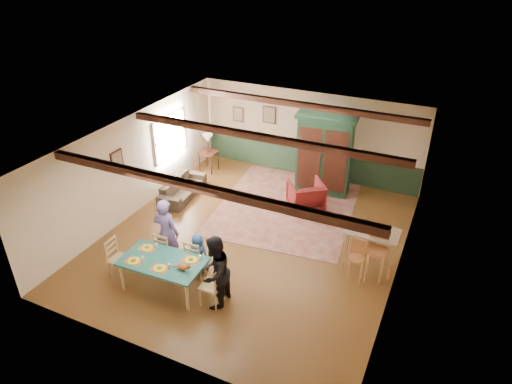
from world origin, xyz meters
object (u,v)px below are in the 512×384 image
at_px(armchair, 306,196).
at_px(counter_table, 370,249).
at_px(end_table, 209,161).
at_px(bar_stool_right, 376,257).
at_px(person_child, 198,254).
at_px(dining_table, 164,275).
at_px(dining_chair_end_right, 211,285).
at_px(sofa, 182,188).
at_px(table_lamp, 208,143).
at_px(cat, 182,266).
at_px(person_man, 166,233).
at_px(dining_chair_end_left, 120,258).
at_px(dining_chair_far_right, 197,256).
at_px(person_woman, 215,273).
at_px(bar_stool_left, 356,263).
at_px(armoire, 324,155).
at_px(dining_chair_far_left, 166,248).

bearing_deg(armchair, counter_table, 103.14).
relative_size(armchair, end_table, 1.41).
bearing_deg(bar_stool_right, person_child, -161.75).
bearing_deg(dining_table, dining_chair_end_right, 2.20).
bearing_deg(counter_table, sofa, 170.12).
distance_m(end_table, table_lamp, 0.62).
relative_size(cat, bar_stool_right, 0.29).
bearing_deg(armchair, cat, 39.51).
bearing_deg(table_lamp, sofa, -85.26).
height_order(dining_chair_end_right, person_man, person_man).
distance_m(person_man, sofa, 3.22).
bearing_deg(counter_table, bar_stool_right, -63.55).
xyz_separation_m(person_man, sofa, (-1.46, 2.81, -0.58)).
xyz_separation_m(dining_chair_end_left, person_child, (1.49, 0.84, 0.03)).
relative_size(dining_chair_far_right, dining_chair_end_right, 1.00).
bearing_deg(dining_table, counter_table, 34.43).
xyz_separation_m(dining_chair_far_right, person_woman, (0.86, -0.68, 0.34)).
xyz_separation_m(dining_chair_far_right, armchair, (1.25, 3.68, -0.05)).
bearing_deg(dining_chair_end_left, bar_stool_left, -69.63).
bearing_deg(person_woman, dining_chair_far_right, -130.27).
relative_size(dining_chair_far_right, bar_stool_right, 0.77).
bearing_deg(person_child, dining_table, 63.43).
xyz_separation_m(person_man, armoire, (2.14, 4.81, 0.35)).
distance_m(dining_chair_far_left, dining_chair_end_right, 1.68).
height_order(dining_chair_end_right, cat, dining_chair_end_right).
distance_m(dining_table, person_child, 0.89).
distance_m(dining_chair_far_left, armchair, 4.23).
relative_size(table_lamp, bar_stool_left, 0.59).
relative_size(dining_chair_end_left, table_lamp, 1.57).
xyz_separation_m(dining_chair_end_left, armchair, (2.74, 4.45, -0.05)).
bearing_deg(person_man, dining_chair_end_left, 46.85).
height_order(dining_chair_end_right, person_child, person_child).
distance_m(dining_table, cat, 0.71).
bearing_deg(table_lamp, person_child, -62.36).
bearing_deg(end_table, dining_chair_far_left, -70.98).
distance_m(person_man, person_woman, 1.80).
bearing_deg(bar_stool_right, dining_chair_end_right, -145.79).
bearing_deg(person_man, dining_chair_far_left, 90.00).
bearing_deg(dining_chair_end_left, person_man, -43.15).
relative_size(person_man, end_table, 2.60).
bearing_deg(armoire, armchair, -100.25).
relative_size(dining_table, armchair, 1.93).
xyz_separation_m(person_child, end_table, (-2.40, 4.58, -0.17)).
height_order(person_man, armchair, person_man).
relative_size(cat, table_lamp, 0.59).
distance_m(dining_chair_end_left, bar_stool_right, 5.58).
bearing_deg(counter_table, bar_stool_left, -103.55).
relative_size(dining_chair_far_left, armchair, 1.02).
bearing_deg(armchair, person_woman, 47.88).
xyz_separation_m(person_woman, armchair, (0.39, 4.36, -0.39)).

